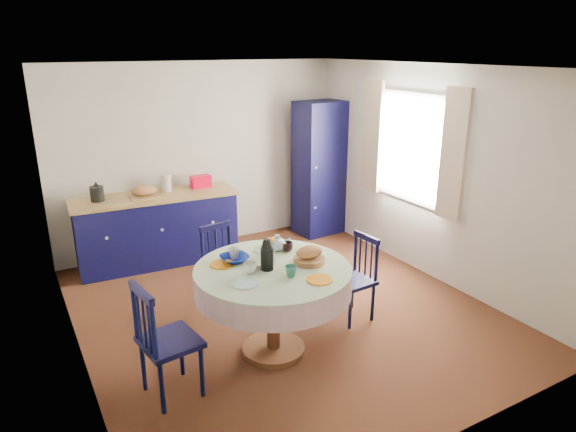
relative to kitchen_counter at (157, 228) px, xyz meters
name	(u,v)px	position (x,y,z in m)	size (l,w,h in m)	color
floor	(282,309)	(0.77, -1.90, -0.47)	(4.50, 4.50, 0.00)	black
ceiling	(281,67)	(0.77, -1.90, 2.03)	(4.50, 4.50, 0.00)	white
wall_back	(201,157)	(0.77, 0.35, 0.78)	(4.00, 0.02, 2.50)	beige
wall_left	(66,232)	(-1.23, -1.90, 0.78)	(0.02, 4.50, 2.50)	beige
wall_right	(430,174)	(2.77, -1.90, 0.78)	(0.02, 4.50, 2.50)	beige
window	(411,147)	(2.72, -1.60, 1.06)	(0.10, 1.74, 1.45)	white
kitchen_counter	(157,228)	(0.00, 0.00, 0.00)	(2.06, 0.76, 1.15)	black
pantry_cabinet	(320,169)	(2.43, -0.05, 0.50)	(0.72, 0.54, 1.94)	black
dining_table	(274,281)	(0.33, -2.55, 0.25)	(1.39, 1.39, 1.12)	#4F2816
chair_left	(165,340)	(-0.71, -2.68, 0.03)	(0.48, 0.50, 0.99)	black
chair_far	(223,267)	(0.27, -1.52, -0.01)	(0.44, 0.43, 0.90)	black
chair_right	(355,277)	(1.34, -2.41, -0.02)	(0.40, 0.42, 0.88)	black
mug_a	(250,267)	(0.11, -2.55, 0.42)	(0.12, 0.12, 0.09)	silver
mug_b	(291,271)	(0.37, -2.79, 0.42)	(0.10, 0.10, 0.10)	#347A6F
mug_c	(287,247)	(0.62, -2.28, 0.42)	(0.11, 0.11, 0.09)	black
mug_d	(234,253)	(0.11, -2.20, 0.42)	(0.11, 0.11, 0.10)	silver
cobalt_bowl	(235,259)	(0.08, -2.27, 0.40)	(0.25, 0.25, 0.06)	navy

